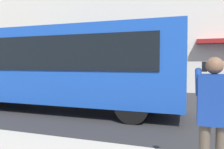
# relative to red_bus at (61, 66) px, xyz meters

# --- Properties ---
(ground_plane) EXTENTS (60.00, 60.00, 0.00)m
(ground_plane) POSITION_rel_red_bus_xyz_m (-3.69, -0.33, -1.68)
(ground_plane) COLOR #2B2B2D
(red_bus) EXTENTS (9.05, 2.54, 3.08)m
(red_bus) POSITION_rel_red_bus_xyz_m (0.00, 0.00, 0.00)
(red_bus) COLOR #1947AD
(red_bus) RESTS_ON ground_plane
(pedestrian_photographer) EXTENTS (0.53, 0.52, 1.70)m
(pedestrian_photographer) POSITION_rel_red_bus_xyz_m (-4.88, 4.25, -0.54)
(pedestrian_photographer) COLOR #4C4238
(pedestrian_photographer) RESTS_ON sidewalk_curb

